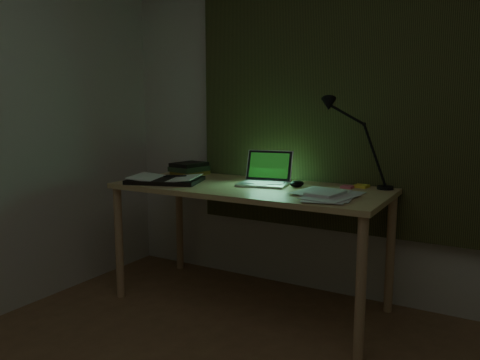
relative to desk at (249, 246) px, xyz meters
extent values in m
cube|color=beige|center=(0.53, 0.45, 0.87)|extent=(3.50, 0.00, 2.50)
cube|color=#2F3219|center=(0.53, 0.41, 1.07)|extent=(2.20, 0.06, 2.00)
ellipsoid|color=black|center=(0.27, 0.11, 0.40)|extent=(0.09, 0.12, 0.04)
cube|color=yellow|center=(0.62, 0.29, 0.39)|extent=(0.09, 0.09, 0.02)
cube|color=#F65F79|center=(0.55, 0.22, 0.39)|extent=(0.07, 0.07, 0.01)
camera|label=1|loc=(1.37, -2.51, 0.85)|focal=35.00mm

